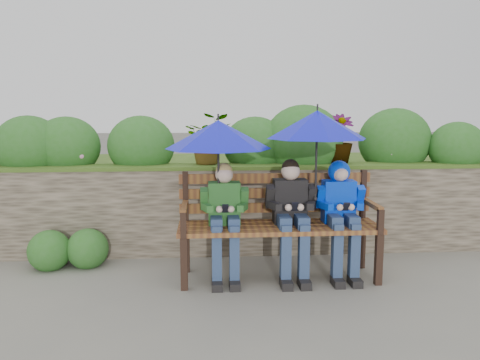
{
  "coord_description": "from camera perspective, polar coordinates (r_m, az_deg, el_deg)",
  "views": [
    {
      "loc": [
        -0.33,
        -4.57,
        1.65
      ],
      "look_at": [
        0.0,
        0.1,
        0.95
      ],
      "focal_mm": 35.0,
      "sensor_mm": 36.0,
      "label": 1
    }
  ],
  "objects": [
    {
      "name": "boy_middle",
      "position": [
        4.59,
        6.29,
        -3.83
      ],
      "size": [
        0.49,
        0.57,
        1.18
      ],
      "color": "black",
      "rests_on": "ground"
    },
    {
      "name": "umbrella_left",
      "position": [
        4.45,
        -2.67,
        5.55
      ],
      "size": [
        1.02,
        1.02,
        0.86
      ],
      "color": "#090FC6",
      "rests_on": "ground"
    },
    {
      "name": "boy_left",
      "position": [
        4.53,
        -1.89,
        -4.13
      ],
      "size": [
        0.46,
        0.54,
        1.15
      ],
      "color": "#315D27",
      "rests_on": "ground"
    },
    {
      "name": "boy_right",
      "position": [
        4.71,
        12.18,
        -3.25
      ],
      "size": [
        0.47,
        0.57,
        1.16
      ],
      "color": "#002ECE",
      "rests_on": "ground"
    },
    {
      "name": "park_bench",
      "position": [
        4.68,
        4.63,
        -4.61
      ],
      "size": [
        1.97,
        0.58,
        1.04
      ],
      "color": "black",
      "rests_on": "ground"
    },
    {
      "name": "garden_backdrop",
      "position": [
        6.29,
        -0.92,
        -1.19
      ],
      "size": [
        8.0,
        2.87,
        1.75
      ],
      "color": "#443D30",
      "rests_on": "ground"
    },
    {
      "name": "ground",
      "position": [
        4.87,
        0.08,
        -11.3
      ],
      "size": [
        60.0,
        60.0,
        0.0
      ],
      "primitive_type": "plane",
      "color": "slate",
      "rests_on": "ground"
    },
    {
      "name": "umbrella_right",
      "position": [
        4.54,
        9.38,
        6.68
      ],
      "size": [
        0.96,
        0.96,
        0.94
      ],
      "color": "#090FC6",
      "rests_on": "ground"
    }
  ]
}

